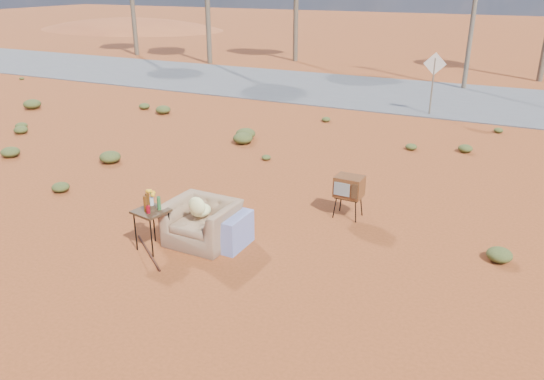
% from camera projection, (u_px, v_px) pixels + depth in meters
% --- Properties ---
extents(ground, '(140.00, 140.00, 0.00)m').
position_uv_depth(ground, '(222.00, 252.00, 9.50)').
color(ground, brown).
rests_on(ground, ground).
extents(highway, '(140.00, 7.00, 0.04)m').
position_uv_depth(highway, '(405.00, 95.00, 22.05)').
color(highway, '#565659').
rests_on(highway, ground).
extents(dirt_mound, '(26.00, 18.00, 2.00)m').
position_uv_depth(dirt_mound, '(131.00, 29.00, 49.95)').
color(dirt_mound, '#A05026').
rests_on(dirt_mound, ground).
extents(armchair, '(1.45, 0.91, 1.06)m').
position_uv_depth(armchair, '(207.00, 218.00, 9.66)').
color(armchair, '#866549').
rests_on(armchair, ground).
extents(tv_unit, '(0.57, 0.47, 0.88)m').
position_uv_depth(tv_unit, '(349.00, 187.00, 10.67)').
color(tv_unit, black).
rests_on(tv_unit, ground).
extents(side_table, '(0.63, 0.63, 1.07)m').
position_uv_depth(side_table, '(151.00, 208.00, 9.37)').
color(side_table, '#3A2715').
rests_on(side_table, ground).
extents(rusty_bar, '(1.17, 0.91, 0.04)m').
position_uv_depth(rusty_bar, '(149.00, 252.00, 9.46)').
color(rusty_bar, '#451A12').
rests_on(rusty_bar, ground).
extents(road_sign, '(0.78, 0.06, 2.19)m').
position_uv_depth(road_sign, '(434.00, 73.00, 18.39)').
color(road_sign, brown).
rests_on(road_sign, ground).
extents(scrub_patch, '(17.49, 8.07, 0.33)m').
position_uv_depth(scrub_patch, '(282.00, 165.00, 13.47)').
color(scrub_patch, '#475023').
rests_on(scrub_patch, ground).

